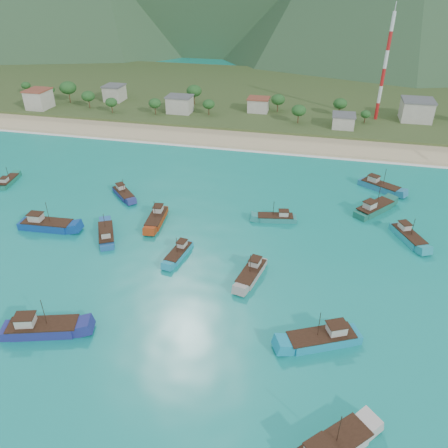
% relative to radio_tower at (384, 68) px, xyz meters
% --- Properties ---
extents(ground, '(600.00, 600.00, 0.00)m').
position_rel_radio_tower_xyz_m(ground, '(-38.17, -108.00, -19.78)').
color(ground, '#0B8071').
rests_on(ground, ground).
extents(beach, '(400.00, 18.00, 1.20)m').
position_rel_radio_tower_xyz_m(beach, '(-38.17, -29.00, -19.78)').
color(beach, beige).
rests_on(beach, ground).
extents(land, '(400.00, 110.00, 2.40)m').
position_rel_radio_tower_xyz_m(land, '(-38.17, 32.00, -19.78)').
color(land, '#385123').
rests_on(land, ground).
extents(surf_line, '(400.00, 2.50, 0.08)m').
position_rel_radio_tower_xyz_m(surf_line, '(-38.17, -38.50, -19.78)').
color(surf_line, white).
rests_on(surf_line, ground).
extents(village, '(207.14, 26.98, 7.19)m').
position_rel_radio_tower_xyz_m(village, '(-22.70, -4.57, -15.11)').
color(village, beige).
rests_on(village, ground).
extents(vegetation, '(275.96, 26.37, 8.93)m').
position_rel_radio_tower_xyz_m(vegetation, '(-48.54, -4.90, -14.53)').
color(vegetation, '#235623').
rests_on(vegetation, ground).
extents(radio_tower, '(1.20, 1.20, 36.37)m').
position_rel_radio_tower_xyz_m(radio_tower, '(0.00, 0.00, 0.00)').
color(radio_tower, red).
rests_on(radio_tower, ground).
extents(boat_0, '(4.00, 10.59, 6.12)m').
position_rel_radio_tower_xyz_m(boat_0, '(-53.93, -87.48, -19.06)').
color(boat_0, '#A33512').
rests_on(boat_0, ground).
extents(boat_2, '(7.23, 10.52, 6.05)m').
position_rel_radio_tower_xyz_m(boat_2, '(1.79, -82.44, -19.08)').
color(boat_2, teal).
rests_on(boat_2, ground).
extents(boat_5, '(12.71, 6.93, 7.21)m').
position_rel_radio_tower_xyz_m(boat_5, '(-59.21, -125.26, -18.87)').
color(boat_5, navy).
rests_on(boat_5, ground).
extents(boat_6, '(10.01, 11.20, 6.88)m').
position_rel_radio_tower_xyz_m(boat_6, '(-4.62, -71.43, -18.93)').
color(boat_6, '#196653').
rests_on(boat_6, ground).
extents(boat_7, '(7.39, 10.34, 5.98)m').
position_rel_radio_tower_xyz_m(boat_7, '(-62.04, -96.68, -19.09)').
color(boat_7, '#205A99').
rests_on(boat_7, ground).
extents(boat_8, '(12.16, 8.23, 6.98)m').
position_rel_radio_tower_xyz_m(boat_8, '(-15.20, -117.40, -18.91)').
color(boat_8, '#148CAF').
rests_on(boat_8, ground).
extents(boat_9, '(4.88, 10.29, 5.85)m').
position_rel_radio_tower_xyz_m(boat_9, '(-28.97, -103.00, -19.11)').
color(boat_9, '#A39A93').
rests_on(boat_9, ground).
extents(boat_11, '(8.51, 8.44, 5.47)m').
position_rel_radio_tower_xyz_m(boat_11, '(-66.80, -77.23, -19.18)').
color(boat_11, navy).
rests_on(boat_11, ground).
extents(boat_14, '(11.04, 8.69, 6.51)m').
position_rel_radio_tower_xyz_m(boat_14, '(-2.44, -58.32, -18.99)').
color(boat_14, teal).
rests_on(boat_14, ground).
extents(boat_16, '(9.45, 4.26, 5.39)m').
position_rel_radio_tower_xyz_m(boat_16, '(-27.04, -80.86, -19.20)').
color(boat_16, teal).
rests_on(boat_16, ground).
extents(boat_20, '(3.91, 8.79, 5.01)m').
position_rel_radio_tower_xyz_m(boat_20, '(-100.46, -77.28, -19.26)').
color(boat_20, '#18755C').
rests_on(boat_20, ground).
extents(boat_23, '(3.81, 9.02, 5.16)m').
position_rel_radio_tower_xyz_m(boat_23, '(-44.61, -99.53, -19.24)').
color(boat_23, teal).
rests_on(boat_23, ground).
extents(boat_26, '(12.43, 4.39, 7.22)m').
position_rel_radio_tower_xyz_m(boat_26, '(-76.79, -96.10, -18.86)').
color(boat_26, '#104091').
rests_on(boat_26, ground).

